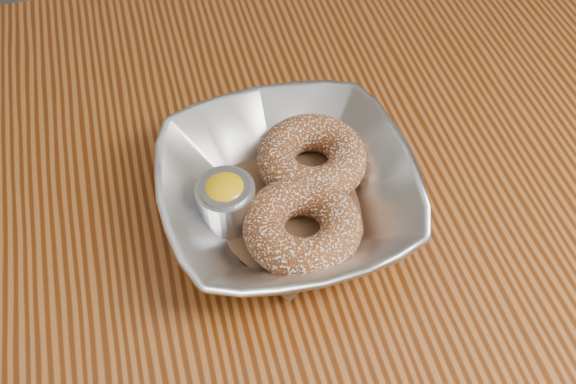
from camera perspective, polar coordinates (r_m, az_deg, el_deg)
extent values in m
cube|color=brown|center=(0.66, 1.26, -2.32)|extent=(1.20, 0.80, 0.04)
cube|color=#4B260F|center=(1.33, 19.89, 4.73)|extent=(0.06, 0.06, 0.71)
imported|color=#B6B9BD|center=(0.62, 0.00, -0.06)|extent=(0.24, 0.24, 0.06)
cube|color=brown|center=(0.64, 0.00, -1.17)|extent=(0.20, 0.20, 0.00)
torus|color=brown|center=(0.65, 2.02, 2.84)|extent=(0.14, 0.14, 0.04)
torus|color=brown|center=(0.60, 1.22, -2.93)|extent=(0.12, 0.12, 0.04)
cylinder|color=#B6B9BD|center=(0.61, -5.23, -0.96)|extent=(0.05, 0.05, 0.04)
cylinder|color=gray|center=(0.61, -5.26, -0.74)|extent=(0.05, 0.05, 0.04)
ellipsoid|color=#F2BB07|center=(0.60, -5.34, 0.01)|extent=(0.04, 0.04, 0.03)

